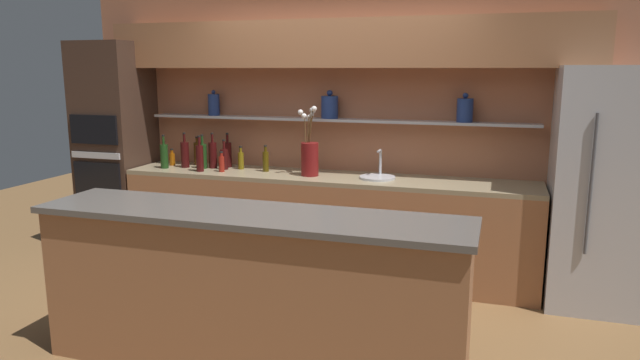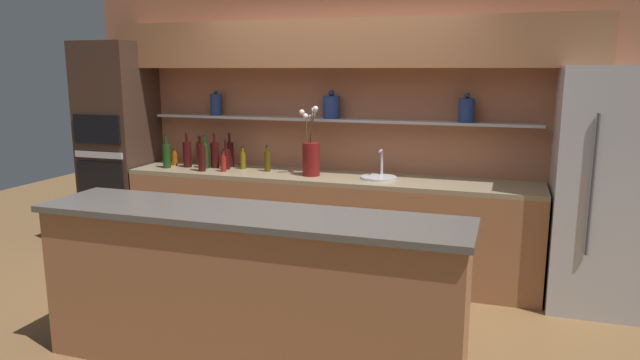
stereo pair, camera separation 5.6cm
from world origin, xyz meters
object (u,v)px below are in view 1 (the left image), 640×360
bottle_wine_4 (203,156)px  bottle_oil_6 (266,161)px  bottle_wine_7 (164,156)px  sink_fixture (378,176)px  bottle_spirit_3 (198,153)px  bottle_sauce_1 (222,163)px  bottle_wine_5 (200,158)px  bottle_oil_8 (241,160)px  bottle_sauce_11 (172,159)px  flower_vase (310,155)px  bottle_wine_2 (213,155)px  refrigerator (602,189)px  bottle_wine_10 (228,154)px  bottle_wine_0 (185,154)px  oven_tower (116,149)px  bottle_wine_9 (224,159)px

bottle_wine_4 → bottle_oil_6: 0.65m
bottle_oil_6 → bottle_wine_7: bearing=-172.6°
sink_fixture → bottle_spirit_3: bearing=174.8°
bottle_sauce_1 → bottle_wine_5: bearing=-167.7°
bottle_oil_8 → bottle_sauce_11: bottle_oil_8 is taller
bottle_wine_7 → bottle_sauce_1: bearing=-1.0°
flower_vase → bottle_oil_8: size_ratio=2.81×
bottle_sauce_1 → bottle_wine_2: bearing=137.5°
refrigerator → bottle_wine_10: refrigerator is taller
bottle_wine_4 → sink_fixture: bearing=0.3°
bottle_wine_2 → bottle_spirit_3: (-0.24, 0.13, -0.01)m
bottle_spirit_3 → bottle_sauce_11: size_ratio=1.70×
flower_vase → bottle_wine_7: flower_vase is taller
bottle_sauce_1 → bottle_wine_4: size_ratio=0.58×
refrigerator → flower_vase: refrigerator is taller
bottle_oil_8 → sink_fixture: bearing=-2.8°
bottle_spirit_3 → bottle_wine_0: bearing=-102.4°
oven_tower → bottle_wine_4: bearing=0.2°
bottle_wine_4 → bottle_sauce_11: (-0.38, 0.07, -0.06)m
refrigerator → bottle_wine_10: (-3.33, 0.19, 0.10)m
flower_vase → bottle_wine_9: flower_vase is taller
bottle_wine_5 → bottle_oil_8: bearing=36.4°
oven_tower → bottle_sauce_11: oven_tower is taller
bottle_wine_5 → bottle_sauce_11: (-0.44, 0.22, -0.06)m
bottle_wine_9 → bottle_wine_2: bearing=166.2°
sink_fixture → bottle_wine_9: (-1.50, 0.01, 0.08)m
refrigerator → bottle_spirit_3: refrigerator is taller
bottle_wine_2 → bottle_oil_8: 0.29m
bottle_wine_5 → bottle_wine_9: (0.17, 0.17, -0.03)m
bottle_wine_2 → bottle_wine_7: size_ratio=1.06×
bottle_spirit_3 → bottle_wine_5: 0.40m
bottle_wine_10 → bottle_wine_7: bearing=-156.3°
flower_vase → bottle_wine_4: 1.11m
oven_tower → bottle_wine_10: 1.19m
bottle_wine_7 → bottle_wine_10: size_ratio=0.97×
refrigerator → bottle_wine_2: refrigerator is taller
bottle_wine_5 → refrigerator: bearing=1.9°
bottle_wine_9 → oven_tower: bearing=-179.1°
refrigerator → bottle_oil_8: bearing=177.9°
bottle_wine_0 → bottle_sauce_1: 0.47m
bottle_wine_0 → bottle_wine_9: 0.42m
bottle_sauce_1 → bottle_sauce_11: (-0.64, 0.18, -0.01)m
bottle_wine_4 → bottle_sauce_11: 0.39m
refrigerator → bottle_wine_7: bearing=-179.1°
bottle_wine_4 → bottle_wine_10: (0.20, 0.14, 0.00)m
bottle_sauce_1 → bottle_wine_2: size_ratio=0.56×
bottle_wine_5 → bottle_oil_6: bottle_wine_5 is taller
refrigerator → flower_vase: (-2.42, -0.00, 0.16)m
bottle_wine_4 → bottle_wine_10: bearing=36.5°
flower_vase → bottle_wine_9: size_ratio=2.18×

